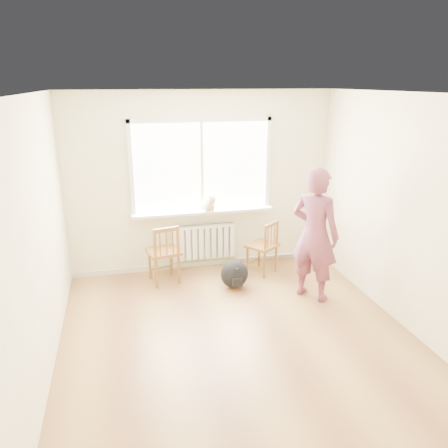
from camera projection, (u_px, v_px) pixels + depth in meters
floor at (241, 343)px, 4.92m from camera, size 4.50×4.50×0.00m
ceiling at (245, 93)px, 4.08m from camera, size 4.50×4.50×0.00m
back_wall at (202, 183)px, 6.58m from camera, size 4.00×0.01×2.70m
window at (202, 162)px, 6.46m from camera, size 2.12×0.05×1.42m
windowsill at (203, 211)px, 6.61m from camera, size 2.15×0.22×0.04m
radiator at (204, 241)px, 6.78m from camera, size 1.00×0.12×0.55m
heating_pipe at (278, 255)px, 7.20m from camera, size 1.40×0.04×0.04m
baseboard at (203, 263)px, 6.97m from camera, size 4.00×0.03×0.08m
chair_left at (165, 254)px, 6.25m from camera, size 0.51×0.49×0.89m
chair_right at (265, 247)px, 6.58m from camera, size 0.57×0.56×0.84m
person at (315, 235)px, 5.71m from camera, size 0.75×0.78×1.79m
cat at (209, 204)px, 6.50m from camera, size 0.24×0.44×0.30m
backpack at (234, 274)px, 6.19m from camera, size 0.40×0.30×0.40m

